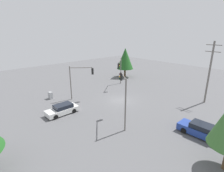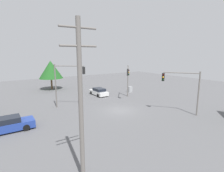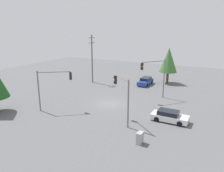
{
  "view_description": "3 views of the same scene",
  "coord_description": "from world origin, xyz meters",
  "px_view_note": "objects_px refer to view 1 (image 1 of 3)",
  "views": [
    {
      "loc": [
        -19.26,
        19.86,
        11.28
      ],
      "look_at": [
        1.56,
        0.59,
        2.31
      ],
      "focal_mm": 28.0,
      "sensor_mm": 36.0,
      "label": 1
    },
    {
      "loc": [
        -14.04,
        -18.92,
        7.84
      ],
      "look_at": [
        0.24,
        2.37,
        3.11
      ],
      "focal_mm": 28.0,
      "sensor_mm": 36.0,
      "label": 2
    },
    {
      "loc": [
        27.58,
        15.34,
        11.38
      ],
      "look_at": [
        0.68,
        0.86,
        3.09
      ],
      "focal_mm": 35.0,
      "sensor_mm": 36.0,
      "label": 3
    }
  ],
  "objects_px": {
    "traffic_signal_cross": "(80,77)",
    "electrical_cabinet": "(50,95)",
    "traffic_signal_main": "(123,91)",
    "traffic_signal_aux": "(120,68)",
    "sedan_blue": "(201,130)",
    "sedan_white": "(62,109)"
  },
  "relations": [
    {
      "from": "traffic_signal_aux",
      "to": "sedan_blue",
      "type": "bearing_deg",
      "value": 33.15
    },
    {
      "from": "traffic_signal_main",
      "to": "electrical_cabinet",
      "type": "height_order",
      "value": "traffic_signal_main"
    },
    {
      "from": "sedan_white",
      "to": "traffic_signal_aux",
      "type": "xyz_separation_m",
      "value": [
        3.8,
        -15.35,
        3.3
      ]
    },
    {
      "from": "traffic_signal_cross",
      "to": "electrical_cabinet",
      "type": "xyz_separation_m",
      "value": [
        3.73,
        3.79,
        -3.38
      ]
    },
    {
      "from": "traffic_signal_main",
      "to": "sedan_blue",
      "type": "bearing_deg",
      "value": -112.43
    },
    {
      "from": "traffic_signal_main",
      "to": "traffic_signal_aux",
      "type": "distance_m",
      "value": 15.89
    },
    {
      "from": "sedan_blue",
      "to": "traffic_signal_cross",
      "type": "height_order",
      "value": "traffic_signal_cross"
    },
    {
      "from": "sedan_white",
      "to": "electrical_cabinet",
      "type": "xyz_separation_m",
      "value": [
        6.74,
        -1.27,
        -0.07
      ]
    },
    {
      "from": "sedan_white",
      "to": "traffic_signal_main",
      "type": "xyz_separation_m",
      "value": [
        -7.68,
        -4.38,
        3.75
      ]
    },
    {
      "from": "traffic_signal_cross",
      "to": "traffic_signal_main",
      "type": "bearing_deg",
      "value": -54.05
    },
    {
      "from": "traffic_signal_aux",
      "to": "electrical_cabinet",
      "type": "bearing_deg",
      "value": -49.84
    },
    {
      "from": "traffic_signal_main",
      "to": "electrical_cabinet",
      "type": "relative_size",
      "value": 5.35
    },
    {
      "from": "sedan_blue",
      "to": "traffic_signal_main",
      "type": "height_order",
      "value": "traffic_signal_main"
    },
    {
      "from": "traffic_signal_cross",
      "to": "sedan_blue",
      "type": "bearing_deg",
      "value": -39.19
    },
    {
      "from": "traffic_signal_main",
      "to": "electrical_cabinet",
      "type": "distance_m",
      "value": 15.24
    },
    {
      "from": "traffic_signal_aux",
      "to": "electrical_cabinet",
      "type": "xyz_separation_m",
      "value": [
        2.94,
        14.08,
        -3.37
      ]
    },
    {
      "from": "traffic_signal_main",
      "to": "traffic_signal_aux",
      "type": "bearing_deg",
      "value": -5.06
    },
    {
      "from": "sedan_blue",
      "to": "traffic_signal_main",
      "type": "bearing_deg",
      "value": 118.92
    },
    {
      "from": "traffic_signal_aux",
      "to": "traffic_signal_cross",
      "type": "bearing_deg",
      "value": -33.68
    },
    {
      "from": "traffic_signal_cross",
      "to": "traffic_signal_aux",
      "type": "bearing_deg",
      "value": 43.97
    },
    {
      "from": "sedan_blue",
      "to": "electrical_cabinet",
      "type": "relative_size",
      "value": 4.01
    },
    {
      "from": "traffic_signal_main",
      "to": "traffic_signal_cross",
      "type": "distance_m",
      "value": 10.73
    }
  ]
}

